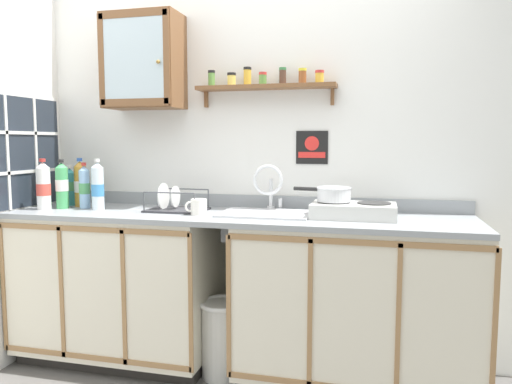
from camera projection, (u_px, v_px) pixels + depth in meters
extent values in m
cube|color=white|center=(249.00, 152.00, 3.15)|extent=(3.35, 0.05, 2.61)
cube|color=black|center=(125.00, 349.00, 3.17)|extent=(1.17, 0.56, 0.08)
cube|color=beige|center=(120.00, 280.00, 3.09)|extent=(1.20, 0.62, 0.84)
cube|color=#997047|center=(90.00, 229.00, 2.75)|extent=(1.20, 0.01, 0.03)
cube|color=#997047|center=(94.00, 358.00, 2.82)|extent=(1.20, 0.01, 0.03)
cube|color=#997047|center=(3.00, 288.00, 2.93)|extent=(0.02, 0.01, 0.77)
cube|color=#997047|center=(61.00, 293.00, 2.84)|extent=(0.02, 0.01, 0.77)
cube|color=#997047|center=(124.00, 298.00, 2.74)|extent=(0.02, 0.01, 0.77)
cube|color=#997047|center=(191.00, 304.00, 2.64)|extent=(0.02, 0.01, 0.77)
cube|color=black|center=(355.00, 375.00, 2.81)|extent=(1.27, 0.56, 0.08)
cube|color=beige|center=(356.00, 298.00, 2.74)|extent=(1.29, 0.62, 0.84)
cube|color=#997047|center=(355.00, 242.00, 2.39)|extent=(1.29, 0.01, 0.03)
cube|color=#997047|center=(229.00, 307.00, 2.59)|extent=(0.02, 0.01, 0.77)
cube|color=#997047|center=(310.00, 314.00, 2.48)|extent=(0.02, 0.01, 0.77)
cube|color=#997047|center=(398.00, 322.00, 2.38)|extent=(0.02, 0.01, 0.77)
cube|color=#997047|center=(495.00, 330.00, 2.27)|extent=(0.02, 0.01, 0.77)
cube|color=gray|center=(235.00, 216.00, 2.86)|extent=(2.71, 0.65, 0.03)
cube|color=gray|center=(248.00, 201.00, 3.15)|extent=(2.71, 0.02, 0.08)
cube|color=silver|center=(266.00, 213.00, 2.84)|extent=(0.53, 0.37, 0.01)
cube|color=slate|center=(266.00, 238.00, 2.85)|extent=(0.45, 0.30, 0.01)
cube|color=slate|center=(272.00, 222.00, 2.99)|extent=(0.45, 0.01, 0.14)
cube|color=slate|center=(260.00, 231.00, 2.70)|extent=(0.45, 0.01, 0.14)
cylinder|color=#4C4C51|center=(266.00, 238.00, 2.85)|extent=(0.04, 0.04, 0.01)
cylinder|color=silver|center=(271.00, 208.00, 3.04)|extent=(0.05, 0.05, 0.02)
cylinder|color=silver|center=(271.00, 192.00, 3.03)|extent=(0.02, 0.02, 0.17)
torus|color=silver|center=(268.00, 180.00, 2.94)|extent=(0.19, 0.02, 0.19)
cylinder|color=silver|center=(280.00, 203.00, 3.02)|extent=(0.02, 0.02, 0.05)
cube|color=silver|center=(353.00, 211.00, 2.71)|extent=(0.46, 0.29, 0.08)
cylinder|color=#2D2D2D|center=(334.00, 202.00, 2.75)|extent=(0.18, 0.18, 0.01)
cylinder|color=#2D2D2D|center=(374.00, 203.00, 2.70)|extent=(0.18, 0.18, 0.01)
cylinder|color=black|center=(331.00, 213.00, 2.61)|extent=(0.03, 0.02, 0.03)
cylinder|color=black|center=(374.00, 215.00, 2.56)|extent=(0.03, 0.02, 0.03)
cylinder|color=silver|center=(334.00, 195.00, 2.75)|extent=(0.19, 0.19, 0.08)
torus|color=silver|center=(334.00, 188.00, 2.74)|extent=(0.19, 0.19, 0.01)
cylinder|color=black|center=(306.00, 189.00, 2.81)|extent=(0.15, 0.05, 0.02)
cylinder|color=silver|center=(98.00, 189.00, 3.03)|extent=(0.08, 0.08, 0.26)
cone|color=silver|center=(97.00, 165.00, 3.01)|extent=(0.07, 0.07, 0.03)
cylinder|color=white|center=(97.00, 160.00, 3.01)|extent=(0.03, 0.03, 0.02)
cylinder|color=#3F8CCC|center=(98.00, 190.00, 3.03)|extent=(0.08, 0.08, 0.07)
cylinder|color=gold|center=(81.00, 187.00, 3.18)|extent=(0.08, 0.08, 0.26)
cone|color=gold|center=(80.00, 164.00, 3.16)|extent=(0.07, 0.07, 0.03)
cylinder|color=#2D59B2|center=(80.00, 160.00, 3.16)|extent=(0.03, 0.03, 0.02)
cylinder|color=white|center=(81.00, 187.00, 3.18)|extent=(0.08, 0.08, 0.07)
cylinder|color=white|center=(44.00, 189.00, 3.04)|extent=(0.08, 0.08, 0.26)
cone|color=white|center=(42.00, 165.00, 3.02)|extent=(0.08, 0.08, 0.04)
cylinder|color=red|center=(42.00, 160.00, 3.02)|extent=(0.04, 0.04, 0.02)
cylinder|color=#D84C3F|center=(44.00, 190.00, 3.04)|extent=(0.09, 0.09, 0.07)
cylinder|color=#4CB266|center=(62.00, 188.00, 3.09)|extent=(0.08, 0.08, 0.26)
cone|color=#4CB266|center=(61.00, 165.00, 3.07)|extent=(0.07, 0.07, 0.03)
cylinder|color=#262626|center=(61.00, 161.00, 3.07)|extent=(0.03, 0.03, 0.02)
cylinder|color=white|center=(62.00, 185.00, 3.09)|extent=(0.08, 0.08, 0.07)
cylinder|color=#8CB7E0|center=(85.00, 189.00, 3.10)|extent=(0.07, 0.07, 0.24)
cone|color=#8CB7E0|center=(84.00, 168.00, 3.08)|extent=(0.06, 0.06, 0.03)
cylinder|color=red|center=(84.00, 164.00, 3.08)|extent=(0.03, 0.03, 0.02)
cylinder|color=#4C9959|center=(85.00, 188.00, 3.09)|extent=(0.07, 0.07, 0.07)
cylinder|color=teal|center=(70.00, 189.00, 3.25)|extent=(0.07, 0.07, 0.21)
cone|color=teal|center=(69.00, 171.00, 3.24)|extent=(0.07, 0.07, 0.03)
cylinder|color=white|center=(69.00, 167.00, 3.23)|extent=(0.03, 0.03, 0.02)
cylinder|color=#4C9959|center=(70.00, 186.00, 3.25)|extent=(0.07, 0.07, 0.06)
cube|color=#333338|center=(177.00, 210.00, 2.98)|extent=(0.35, 0.26, 0.01)
cylinder|color=#4C4F54|center=(144.00, 201.00, 2.90)|extent=(0.01, 0.01, 0.11)
cylinder|color=#4C4F54|center=(194.00, 203.00, 2.82)|extent=(0.01, 0.01, 0.11)
cylinder|color=#4C4F54|center=(161.00, 197.00, 3.13)|extent=(0.01, 0.01, 0.11)
cylinder|color=#4C4F54|center=(208.00, 198.00, 3.05)|extent=(0.01, 0.01, 0.11)
cylinder|color=#4C4F54|center=(169.00, 193.00, 2.86)|extent=(0.32, 0.01, 0.01)
cylinder|color=#4C4F54|center=(184.00, 189.00, 3.09)|extent=(0.32, 0.01, 0.01)
cylinder|color=white|center=(164.00, 196.00, 3.00)|extent=(0.01, 0.16, 0.16)
cylinder|color=white|center=(176.00, 197.00, 2.98)|extent=(0.01, 0.13, 0.13)
cylinder|color=white|center=(199.00, 207.00, 2.83)|extent=(0.09, 0.09, 0.09)
torus|color=white|center=(190.00, 207.00, 2.80)|extent=(0.06, 0.05, 0.06)
cube|color=brown|center=(144.00, 62.00, 3.10)|extent=(0.48, 0.26, 0.59)
cube|color=silver|center=(133.00, 58.00, 2.97)|extent=(0.40, 0.01, 0.48)
cube|color=brown|center=(101.00, 60.00, 3.02)|extent=(0.04, 0.01, 0.55)
cube|color=brown|center=(167.00, 57.00, 2.91)|extent=(0.04, 0.01, 0.55)
cube|color=brown|center=(132.00, 13.00, 2.94)|extent=(0.45, 0.01, 0.05)
cube|color=brown|center=(135.00, 102.00, 2.99)|extent=(0.45, 0.01, 0.05)
sphere|color=olive|center=(158.00, 62.00, 2.91)|extent=(0.02, 0.02, 0.02)
cube|color=brown|center=(265.00, 87.00, 2.99)|extent=(0.86, 0.14, 0.02)
cube|color=brown|center=(206.00, 100.00, 3.14)|extent=(0.02, 0.03, 0.10)
cube|color=brown|center=(332.00, 97.00, 2.95)|extent=(0.02, 0.03, 0.10)
cylinder|color=#598C3F|center=(212.00, 80.00, 3.05)|extent=(0.04, 0.04, 0.08)
cylinder|color=black|center=(212.00, 72.00, 3.04)|extent=(0.04, 0.04, 0.02)
cylinder|color=#E0C659|center=(232.00, 81.00, 3.03)|extent=(0.05, 0.05, 0.06)
cylinder|color=black|center=(232.00, 74.00, 3.03)|extent=(0.05, 0.05, 0.02)
cylinder|color=gold|center=(247.00, 78.00, 3.01)|extent=(0.05, 0.05, 0.09)
cylinder|color=black|center=(247.00, 69.00, 3.00)|extent=(0.05, 0.05, 0.02)
cylinder|color=#598C3F|center=(263.00, 80.00, 2.97)|extent=(0.05, 0.05, 0.06)
cylinder|color=red|center=(263.00, 74.00, 2.97)|extent=(0.05, 0.05, 0.02)
cylinder|color=#4C3326|center=(283.00, 78.00, 2.97)|extent=(0.04, 0.04, 0.09)
cylinder|color=#33723F|center=(283.00, 69.00, 2.96)|extent=(0.04, 0.04, 0.02)
cylinder|color=brown|center=(302.00, 78.00, 2.93)|extent=(0.05, 0.05, 0.08)
cylinder|color=yellow|center=(303.00, 70.00, 2.93)|extent=(0.05, 0.05, 0.02)
cylinder|color=gold|center=(320.00, 78.00, 2.89)|extent=(0.05, 0.05, 0.06)
cylinder|color=red|center=(320.00, 72.00, 2.88)|extent=(0.05, 0.05, 0.02)
cube|color=black|center=(312.00, 147.00, 3.02)|extent=(0.20, 0.01, 0.20)
cube|color=red|center=(312.00, 155.00, 3.02)|extent=(0.17, 0.00, 0.04)
cylinder|color=red|center=(312.00, 143.00, 3.01)|extent=(0.09, 0.00, 0.09)
cube|color=#262D38|center=(21.00, 152.00, 3.06)|extent=(0.01, 0.72, 0.69)
cube|color=white|center=(20.00, 152.00, 3.07)|extent=(0.02, 0.76, 0.73)
cube|color=white|center=(7.00, 153.00, 2.94)|extent=(0.01, 0.02, 0.69)
cube|color=white|center=(36.00, 152.00, 3.19)|extent=(0.01, 0.02, 0.69)
cube|color=white|center=(23.00, 172.00, 3.08)|extent=(0.01, 0.72, 0.02)
cube|color=white|center=(21.00, 133.00, 3.05)|extent=(0.01, 0.72, 0.02)
cylinder|color=silver|center=(223.00, 340.00, 2.86)|extent=(0.25, 0.25, 0.44)
torus|color=white|center=(223.00, 303.00, 2.84)|extent=(0.28, 0.28, 0.02)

